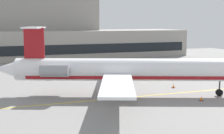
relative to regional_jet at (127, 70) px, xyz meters
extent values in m
cube|color=gray|center=(-0.11, 0.89, -3.41)|extent=(120.00, 120.00, 0.10)
cube|color=yellow|center=(-0.11, -1.02, -3.36)|extent=(108.00, 0.24, 0.01)
cube|color=red|center=(1.55, 10.68, -3.36)|extent=(0.30, 8.00, 0.01)
cube|color=gray|center=(-3.55, 48.69, 0.24)|extent=(79.06, 15.60, 7.21)
cube|color=gray|center=(-6.66, 52.59, 10.42)|extent=(37.26, 10.92, 13.14)
cube|color=black|center=(-3.55, 40.84, -0.62)|extent=(75.90, 0.12, 2.37)
cylinder|color=white|center=(0.55, -0.22, 0.05)|extent=(28.76, 13.75, 2.89)
cube|color=maroon|center=(0.55, -0.22, -0.74)|extent=(25.88, 12.38, 0.52)
cone|color=white|center=(-14.51, 5.80, 0.05)|extent=(4.41, 3.68, 2.46)
cube|color=white|center=(1.76, 7.75, -0.38)|extent=(7.89, 13.15, 0.28)
cube|color=white|center=(-4.07, -6.83, -0.38)|extent=(7.89, 13.15, 0.28)
cylinder|color=gray|center=(-7.47, 5.44, 0.27)|extent=(3.82, 2.77, 1.59)
cylinder|color=gray|center=(-9.16, 1.20, 0.27)|extent=(3.82, 2.77, 1.59)
cube|color=maroon|center=(-11.08, 4.43, 3.46)|extent=(2.51, 1.19, 3.92)
cube|color=white|center=(-11.08, 4.43, 5.42)|extent=(3.60, 5.05, 0.20)
cylinder|color=#3F3F44|center=(11.07, -4.42, -1.93)|extent=(0.20, 0.20, 1.52)
cylinder|color=black|center=(11.07, -4.42, -2.91)|extent=(0.97, 0.66, 0.90)
cylinder|color=#3F3F44|center=(-0.14, 2.08, -1.93)|extent=(0.20, 0.20, 1.52)
cylinder|color=black|center=(-0.14, 2.08, -2.91)|extent=(0.97, 0.66, 0.90)
cylinder|color=#3F3F44|center=(-1.54, -1.41, -1.93)|extent=(0.20, 0.20, 1.52)
cylinder|color=black|center=(-1.54, -1.41, -2.91)|extent=(0.97, 0.66, 0.90)
cube|color=#19389E|center=(-5.90, 16.87, -2.71)|extent=(4.21, 4.08, 0.60)
cube|color=navy|center=(-5.06, 17.64, -1.73)|extent=(2.29, 2.29, 1.37)
cylinder|color=black|center=(-5.46, 18.50, -3.01)|extent=(0.70, 0.68, 0.70)
cylinder|color=black|center=(-4.25, 17.18, -3.01)|extent=(0.70, 0.68, 0.70)
cylinder|color=black|center=(-7.56, 16.56, -3.01)|extent=(0.70, 0.68, 0.70)
cylinder|color=black|center=(-6.34, 15.24, -3.01)|extent=(0.70, 0.68, 0.70)
cube|color=#E5B20C|center=(7.90, 17.19, -2.69)|extent=(1.82, 3.33, 0.64)
cube|color=#C3970A|center=(7.89, 18.12, -1.76)|extent=(1.61, 1.35, 1.21)
cylinder|color=black|center=(7.00, 18.34, -3.01)|extent=(0.29, 0.70, 0.70)
cylinder|color=black|center=(8.77, 18.36, -3.01)|extent=(0.29, 0.70, 0.70)
cylinder|color=black|center=(7.03, 16.02, -3.01)|extent=(0.29, 0.70, 0.70)
cylinder|color=black|center=(8.80, 16.05, -3.01)|extent=(0.29, 0.70, 0.70)
cube|color=#E5B20C|center=(-5.24, 21.92, -2.75)|extent=(3.69, 3.32, 0.52)
cube|color=#C3970A|center=(-5.98, 22.42, -1.91)|extent=(1.99, 2.10, 1.15)
cylinder|color=black|center=(-6.69, 21.77, -3.01)|extent=(0.74, 0.62, 0.70)
cylinder|color=black|center=(-5.65, 23.31, -3.01)|extent=(0.74, 0.62, 0.70)
cylinder|color=black|center=(-4.83, 20.52, -3.01)|extent=(0.74, 0.62, 0.70)
cylinder|color=black|center=(-3.79, 22.07, -3.01)|extent=(0.74, 0.62, 0.70)
cone|color=orange|center=(7.37, -5.75, -3.09)|extent=(0.36, 0.36, 0.55)
cube|color=black|center=(7.37, -5.75, -3.34)|extent=(0.47, 0.47, 0.04)
cone|color=orange|center=(0.62, 9.38, -3.09)|extent=(0.36, 0.36, 0.55)
cube|color=black|center=(0.62, 9.38, -3.34)|extent=(0.47, 0.47, 0.04)
cone|color=orange|center=(8.33, 2.28, -3.09)|extent=(0.36, 0.36, 0.55)
cube|color=black|center=(8.33, 2.28, -3.34)|extent=(0.47, 0.47, 0.04)
camera|label=1|loc=(-16.43, -38.11, 6.15)|focal=52.27mm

